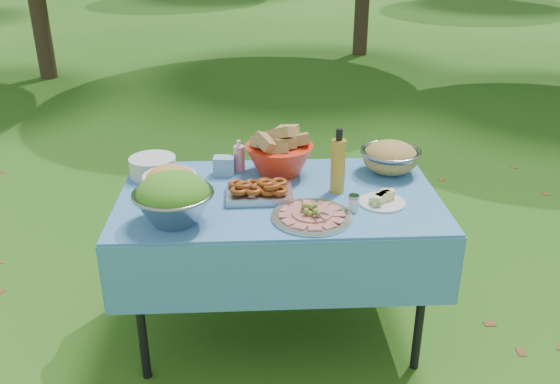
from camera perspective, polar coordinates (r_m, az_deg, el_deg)
The scene contains 14 objects.
ground at distance 3.12m, azimuth -0.13°, elevation -12.99°, with size 80.00×80.00×0.00m, color #0F380A.
picnic_table at distance 2.90m, azimuth -0.14°, elevation -7.03°, with size 1.46×0.86×0.76m, color #7BC5EC.
salad_bowl at distance 2.47m, azimuth -10.24°, elevation -0.61°, with size 0.33×0.33×0.22m, color #92969A, non-canonical shape.
pasta_bowl_white at distance 2.75m, azimuth -10.58°, elevation 1.14°, with size 0.24×0.24×0.13m, color silver, non-canonical shape.
plate_stack at distance 2.98m, azimuth -12.14°, elevation 2.44°, with size 0.23×0.23×0.09m, color silver.
wipes_box at distance 2.93m, azimuth -5.41°, elevation 2.54°, with size 0.10×0.07×0.09m, color #83B1CE.
sanitizer_bottle at distance 2.96m, azimuth -3.96°, elevation 3.51°, with size 0.06×0.06×0.16m, color pink.
bread_bowl at distance 2.91m, azimuth -0.08°, elevation 3.89°, with size 0.34×0.34×0.22m, color red, non-canonical shape.
pasta_bowl_steel at distance 2.99m, azimuth 10.57°, elevation 3.34°, with size 0.30×0.30×0.16m, color #92969A, non-canonical shape.
fried_tray at distance 2.68m, azimuth -2.00°, elevation 0.16°, with size 0.30×0.21×0.07m, color #A9A8AD.
charcuterie_platter at distance 2.49m, azimuth 3.11°, elevation -1.70°, with size 0.34×0.34×0.08m, color silver.
oil_bottle at distance 2.70m, azimuth 5.61°, elevation 3.00°, with size 0.07×0.07×0.30m, color #B98E29.
cheese_plate at distance 2.66m, azimuth 9.82°, elevation -0.54°, with size 0.21×0.21×0.06m, color silver.
shaker at distance 2.57m, azimuth 7.10°, elevation -1.07°, with size 0.05×0.05×0.08m, color white.
Camera 1 is at (-0.12, -2.47, 1.91)m, focal length 38.00 mm.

